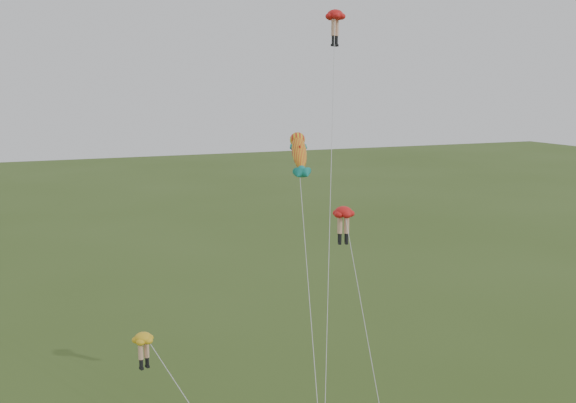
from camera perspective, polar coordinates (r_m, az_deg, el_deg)
name	(u,v)px	position (r m, az deg, el deg)	size (l,w,h in m)	color
legs_kite_red_high	(335,26)	(40.36, 4.19, 15.26)	(8.04, 14.69, 23.15)	red
legs_kite_red_mid	(344,221)	(34.62, 5.04, -1.70)	(2.61, 10.04, 12.15)	red
legs_kite_yellow	(151,352)	(27.11, -12.08, -12.96)	(5.40, 4.79, 8.74)	gold
fish_kite	(299,153)	(35.14, 1.00, 4.36)	(4.39, 12.88, 16.26)	yellow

